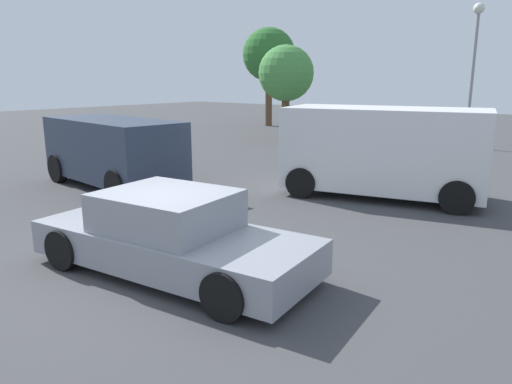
# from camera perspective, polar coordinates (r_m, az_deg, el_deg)

# --- Properties ---
(ground_plane) EXTENTS (80.00, 80.00, 0.00)m
(ground_plane) POSITION_cam_1_polar(r_m,az_deg,el_deg) (7.71, -11.21, -9.13)
(ground_plane) COLOR #424244
(sedan_foreground) EXTENTS (4.66, 2.30, 1.26)m
(sedan_foreground) POSITION_cam_1_polar(r_m,az_deg,el_deg) (7.44, -9.98, -5.17)
(sedan_foreground) COLOR gray
(sedan_foreground) RESTS_ON ground_plane
(van_white) EXTENTS (5.16, 3.19, 2.21)m
(van_white) POSITION_cam_1_polar(r_m,az_deg,el_deg) (12.36, 14.89, 4.90)
(van_white) COLOR white
(van_white) RESTS_ON ground_plane
(suv_dark) EXTENTS (4.67, 2.41, 1.84)m
(suv_dark) POSITION_cam_1_polar(r_m,az_deg,el_deg) (13.71, -16.57, 4.82)
(suv_dark) COLOR #2D384C
(suv_dark) RESTS_ON ground_plane
(light_post_near) EXTENTS (0.44, 0.44, 5.89)m
(light_post_near) POSITION_cam_1_polar(r_m,az_deg,el_deg) (22.52, 24.53, 15.07)
(light_post_near) COLOR gray
(light_post_near) RESTS_ON ground_plane
(tree_back_left) EXTENTS (2.60, 2.60, 4.45)m
(tree_back_left) POSITION_cam_1_polar(r_m,az_deg,el_deg) (23.20, 3.58, 13.81)
(tree_back_left) COLOR brown
(tree_back_left) RESTS_ON ground_plane
(tree_back_center) EXTENTS (3.22, 3.22, 5.94)m
(tree_back_center) POSITION_cam_1_polar(r_m,az_deg,el_deg) (30.47, 1.54, 15.92)
(tree_back_center) COLOR brown
(tree_back_center) RESTS_ON ground_plane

